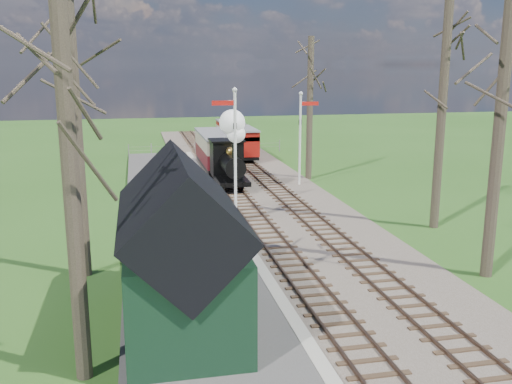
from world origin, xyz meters
TOP-DOWN VIEW (x-y plane):
  - distant_hills at (1.40, 64.38)m, footprint 114.40×48.00m
  - ballast_bed at (1.30, 22.00)m, footprint 8.00×60.00m
  - track_near at (0.00, 22.00)m, footprint 1.60×60.00m
  - track_far at (2.60, 22.00)m, footprint 1.60×60.00m
  - platform at (-3.50, 14.00)m, footprint 5.00×44.00m
  - coping_strip at (-1.20, 14.00)m, footprint 0.40×44.00m
  - station_shed at (-4.30, 4.00)m, footprint 3.25×6.30m
  - semaphore_near at (-0.77, 16.00)m, footprint 1.22×0.24m
  - semaphore_far at (4.37, 22.00)m, footprint 1.22×0.24m
  - bare_trees at (1.33, 10.10)m, footprint 15.51×22.39m
  - fence_line at (0.30, 36.00)m, footprint 12.60×0.08m
  - locomotive at (-0.01, 21.89)m, footprint 1.86×4.34m
  - coach at (0.00, 27.96)m, footprint 2.17×7.44m
  - red_carriage_a at (2.60, 32.00)m, footprint 1.92×4.75m
  - red_carriage_b at (2.60, 37.50)m, footprint 1.92×4.75m
  - sign_board at (-2.30, 5.83)m, footprint 0.25×0.80m
  - bench at (-3.22, 7.16)m, footprint 0.81×1.46m
  - person at (-2.86, 5.42)m, footprint 0.41×0.52m

SIDE VIEW (x-z plane):
  - distant_hills at x=1.40m, z-range -27.22..-5.20m
  - ballast_bed at x=1.30m, z-range 0.00..0.10m
  - track_near at x=0.00m, z-range 0.02..0.17m
  - track_far at x=2.60m, z-range 0.02..0.17m
  - platform at x=-3.50m, z-range 0.00..0.20m
  - coping_strip at x=-1.20m, z-range 0.00..0.21m
  - fence_line at x=0.30m, z-range 0.05..1.05m
  - bench at x=-3.22m, z-range 0.17..0.98m
  - sign_board at x=-2.30m, z-range 0.20..1.37m
  - person at x=-2.86m, z-range 0.20..1.44m
  - red_carriage_a at x=2.60m, z-range 0.40..2.42m
  - red_carriage_b at x=2.60m, z-range 0.40..2.42m
  - coach at x=0.00m, z-range 0.42..2.71m
  - locomotive at x=-0.01m, z-range -0.19..4.46m
  - station_shed at x=-4.30m, z-range -0.12..4.66m
  - semaphore_far at x=4.37m, z-range 0.49..6.21m
  - semaphore_near at x=-0.77m, z-range 0.51..6.73m
  - bare_trees at x=1.33m, z-range -0.79..11.21m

